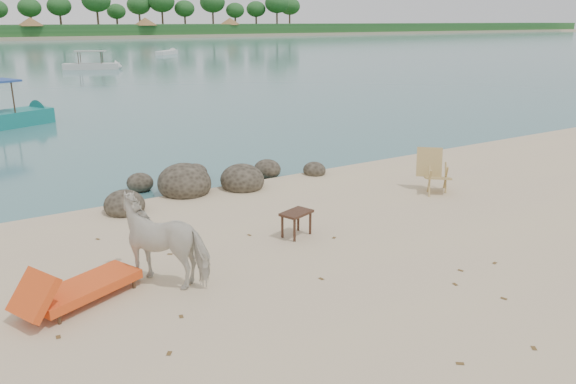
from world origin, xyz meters
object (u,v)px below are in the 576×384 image
at_px(cow, 166,241).
at_px(side_table, 296,225).
at_px(lounge_chair, 85,283).
at_px(deck_chair, 438,173).
at_px(boulders, 202,184).

distance_m(cow, side_table, 2.90).
relative_size(lounge_chair, deck_chair, 1.94).
relative_size(boulders, cow, 3.68).
bearing_deg(lounge_chair, deck_chair, -15.97).
bearing_deg(deck_chair, lounge_chair, -131.13).
distance_m(cow, deck_chair, 7.46).
distance_m(boulders, deck_chair, 5.85).
xyz_separation_m(side_table, deck_chair, (4.55, 0.62, 0.28)).
height_order(cow, deck_chair, cow).
bearing_deg(boulders, cow, -120.13).
distance_m(lounge_chair, deck_chair, 8.77).
height_order(boulders, cow, cow).
bearing_deg(deck_chair, cow, -130.02).
relative_size(side_table, lounge_chair, 0.30).
bearing_deg(cow, side_table, 148.28).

